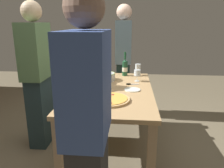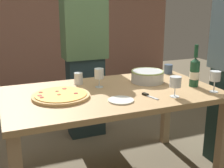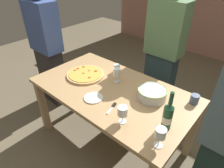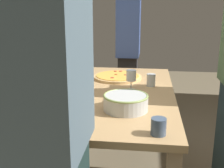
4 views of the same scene
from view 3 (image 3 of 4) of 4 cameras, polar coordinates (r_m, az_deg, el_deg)
The scene contains 14 objects.
ground_plane at distance 2.43m, azimuth -0.00°, elevation -16.10°, with size 8.00×8.00×0.00m, color #6C6049.
dining_table at distance 1.97m, azimuth -0.00°, elevation -3.62°, with size 1.60×0.90×0.75m.
pizza at distance 2.15m, azimuth -7.88°, elevation 2.81°, with size 0.41×0.41×0.03m.
serving_bowl at distance 1.80m, azimuth 11.67°, elevation -2.70°, with size 0.27×0.27×0.10m.
wine_bottle at distance 1.49m, azimuth 16.08°, elevation -9.07°, with size 0.07×0.07×0.33m.
wine_glass_near_pizza at distance 1.50m, azimuth 3.17°, elevation -8.08°, with size 0.08×0.08×0.15m.
wine_glass_by_bottle at distance 1.98m, azimuth 1.43°, elevation 3.42°, with size 0.07×0.07×0.15m.
wine_glass_far_left at distance 1.36m, azimuth 14.08°, elevation -13.98°, with size 0.08×0.08×0.16m.
cup_amber at distance 1.86m, azimuth 23.14°, elevation -4.12°, with size 0.08×0.08×0.09m, color #44566F.
cup_ceramic at distance 2.17m, azimuth 1.36°, elevation 4.61°, with size 0.07×0.07×0.09m, color white.
side_plate at distance 1.80m, azimuth -5.51°, elevation -4.06°, with size 0.18×0.18×0.01m, color white.
pizza_knife at distance 1.69m, azimuth 0.15°, elevation -6.79°, with size 0.06×0.16×0.02m.
person_host at distance 2.49m, azimuth 14.90°, elevation 9.10°, with size 0.43×0.24×1.70m.
person_guest_left at distance 2.72m, azimuth -18.66°, elevation 9.97°, with size 0.43×0.24×1.66m.
Camera 3 is at (1.04, -1.18, 1.85)m, focal length 31.01 mm.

